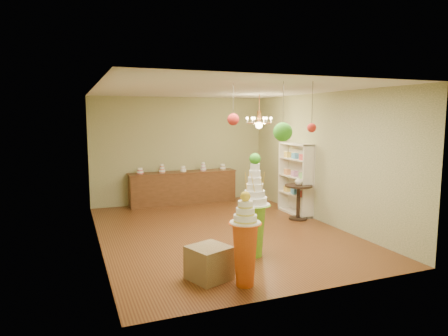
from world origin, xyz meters
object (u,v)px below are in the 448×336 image
object	(u,v)px
pedestal_green	(254,216)
pedestal_orange	(245,246)
sideboard	(183,187)
round_table	(298,197)

from	to	relation	value
pedestal_green	pedestal_orange	world-z (taller)	pedestal_green
pedestal_green	pedestal_orange	distance (m)	1.27
sideboard	round_table	size ratio (longest dim) A/B	3.62
pedestal_green	pedestal_orange	xyz separation A→B (m)	(-0.67, -1.07, -0.13)
sideboard	round_table	xyz separation A→B (m)	(2.10, -2.69, 0.06)
pedestal_green	sideboard	xyz separation A→B (m)	(-0.01, 4.60, -0.24)
pedestal_green	sideboard	distance (m)	4.61
pedestal_orange	round_table	size ratio (longest dim) A/B	1.67
pedestal_green	sideboard	world-z (taller)	pedestal_green
pedestal_green	round_table	distance (m)	2.84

